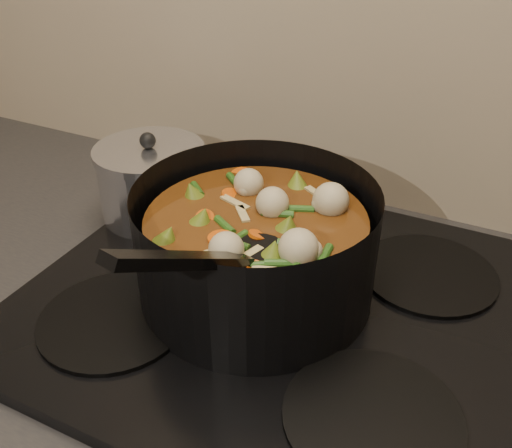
% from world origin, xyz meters
% --- Properties ---
extents(stovetop, '(0.62, 0.54, 0.03)m').
position_xyz_m(stovetop, '(0.00, 1.93, 0.92)').
color(stovetop, black).
rests_on(stovetop, counter).
extents(stockpot, '(0.38, 0.45, 0.22)m').
position_xyz_m(stockpot, '(-0.03, 1.93, 1.00)').
color(stockpot, black).
rests_on(stockpot, stovetop).
extents(saucepan, '(0.17, 0.17, 0.14)m').
position_xyz_m(saucepan, '(-0.26, 2.03, 0.99)').
color(saucepan, silver).
rests_on(saucepan, stovetop).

